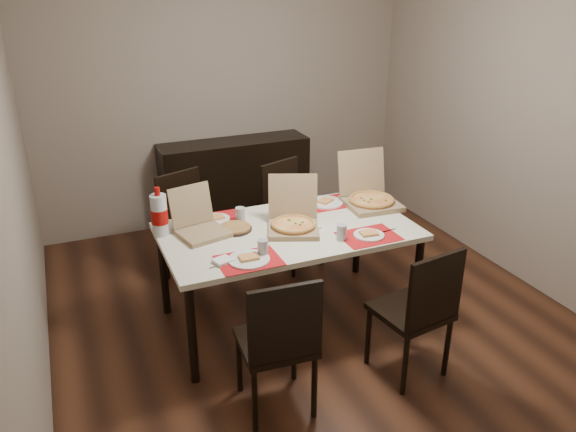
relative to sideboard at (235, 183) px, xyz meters
The scene contains 19 objects.
ground 1.84m from the sideboard, 90.00° to the right, with size 3.80×4.00×0.02m, color #472615.
room_walls 1.86m from the sideboard, 90.00° to the right, with size 3.84×4.02×2.62m.
sideboard is the anchor object (origin of this frame).
dining_table 1.87m from the sideboard, 95.91° to the right, with size 1.80×1.00×0.75m.
chair_near_left 2.82m from the sideboard, 102.90° to the right, with size 0.45×0.45×0.93m.
chair_near_right 2.80m from the sideboard, 83.83° to the right, with size 0.47×0.47×0.93m.
chair_far_left 1.17m from the sideboard, 127.55° to the right, with size 0.54×0.54×0.93m.
chair_far_right 1.00m from the sideboard, 79.68° to the right, with size 0.54×0.54×0.93m.
setting_near_left 2.29m from the sideboard, 105.39° to the right, with size 0.46×0.30×0.11m.
setting_near_right 2.21m from the sideboard, 84.25° to the right, with size 0.47×0.30×0.11m.
setting_far_left 1.66m from the sideboard, 111.74° to the right, with size 0.50×0.30×0.11m.
setting_far_right 1.59m from the sideboard, 81.32° to the right, with size 0.43×0.30×0.11m.
napkin_loose 1.94m from the sideboard, 91.34° to the right, with size 0.12×0.11×0.02m, color white.
pizza_box_center 1.90m from the sideboard, 94.81° to the right, with size 0.48×0.50×0.36m.
pizza_box_right 1.81m from the sideboard, 70.79° to the right, with size 0.43×0.47×0.40m.
pizza_box_left 1.88m from the sideboard, 115.37° to the right, with size 0.39×0.41×0.32m.
faina_plate 1.83m from the sideboard, 107.73° to the right, with size 0.24×0.24×0.03m.
dip_bowl 1.67m from the sideboard, 94.08° to the right, with size 0.13×0.13×0.03m, color white.
soda_bottle 1.96m from the sideboard, 123.42° to the right, with size 0.12×0.12×0.35m.
Camera 1 is at (-1.62, -3.44, 2.43)m, focal length 35.00 mm.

